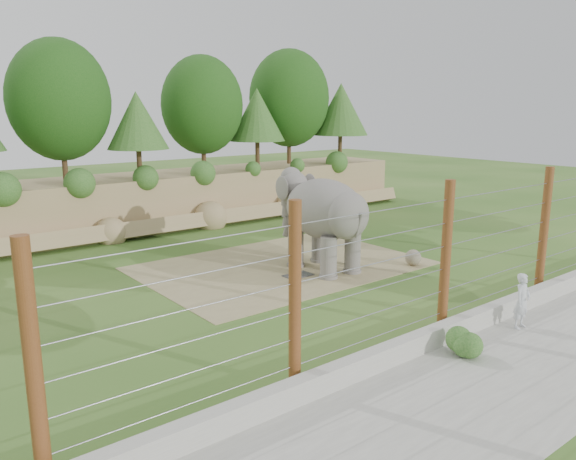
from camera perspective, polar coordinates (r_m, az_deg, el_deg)
ground at (r=18.39m, az=3.91°, el=-5.92°), size 90.00×90.00×0.00m
back_embankment at (r=28.44m, az=-12.72°, el=8.44°), size 30.00×5.52×8.77m
dirt_patch at (r=20.88m, az=-0.64°, el=-3.62°), size 10.00×7.00×0.02m
drain_grate at (r=19.61m, az=1.04°, el=-4.61°), size 1.00×0.60×0.03m
elephant at (r=20.01m, az=3.68°, el=0.72°), size 1.95×4.33×3.46m
stone_ball at (r=21.31m, az=12.59°, el=-2.74°), size 0.60×0.60×0.60m
retaining_wall at (r=15.22m, az=16.88°, el=-9.41°), size 26.00×0.35×0.50m
walkway at (r=14.39m, az=23.50°, el=-12.29°), size 26.00×4.00×0.01m
barrier_fence at (r=14.95m, az=15.73°, el=-2.67°), size 20.26×0.26×4.00m
walkway_shrub at (r=14.01m, az=17.25°, el=-10.98°), size 0.66×0.66×0.66m
zookeeper at (r=16.16m, az=22.69°, el=-6.66°), size 0.56×0.38×1.50m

